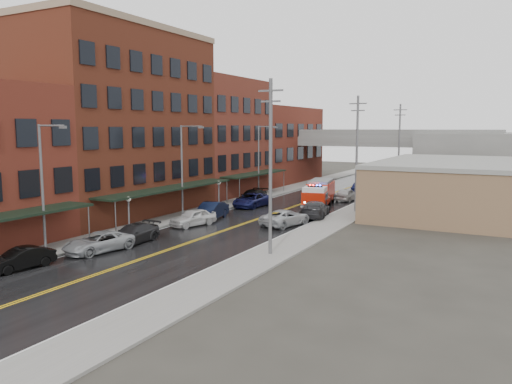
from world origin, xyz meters
The scene contains 34 objects.
ground centered at (0.00, 0.00, 0.00)m, with size 220.00×220.00×0.00m, color #2D2B26.
road centered at (0.00, 30.00, 0.01)m, with size 11.00×160.00×0.02m, color black.
sidewalk_left centered at (-7.30, 30.00, 0.07)m, with size 3.00×160.00×0.15m, color slate.
sidewalk_right centered at (7.30, 30.00, 0.07)m, with size 3.00×160.00×0.15m, color slate.
curb_left centered at (-5.65, 30.00, 0.07)m, with size 0.30×160.00×0.15m, color gray.
curb_right centered at (5.65, 30.00, 0.07)m, with size 0.30×160.00×0.15m, color gray.
brick_building_b centered at (-13.30, 23.00, 9.00)m, with size 9.00×20.00×18.00m, color #572417.
brick_building_c centered at (-13.30, 40.50, 7.50)m, with size 9.00×15.00×15.00m, color maroon.
brick_building_far centered at (-13.30, 58.00, 6.00)m, with size 9.00×20.00×12.00m, color maroon.
tan_building centered at (16.00, 40.00, 2.50)m, with size 14.00×22.00×5.00m, color #8C6D4B.
right_far_block centered at (18.00, 70.00, 4.00)m, with size 18.00×30.00×8.00m, color slate.
awning_1 centered at (-7.49, 23.00, 2.99)m, with size 2.60×18.00×3.09m.
awning_2 centered at (-7.49, 40.50, 2.99)m, with size 2.60×13.00×3.09m.
globe_lamp_1 centered at (-6.40, 16.00, 2.31)m, with size 0.44×0.44×3.12m.
globe_lamp_2 centered at (-6.40, 30.00, 2.31)m, with size 0.44×0.44×3.12m.
street_lamp_0 centered at (-6.55, 8.00, 5.19)m, with size 2.64×0.22×9.00m.
street_lamp_1 centered at (-6.55, 24.00, 5.19)m, with size 2.64×0.22×9.00m.
street_lamp_2 centered at (-6.55, 40.00, 5.19)m, with size 2.64×0.22×9.00m.
utility_pole_0 centered at (7.20, 15.00, 6.31)m, with size 1.80×0.24×12.00m.
utility_pole_1 centered at (7.20, 35.00, 6.31)m, with size 1.80×0.24×12.00m.
utility_pole_2 centered at (7.20, 55.00, 6.31)m, with size 1.80×0.24×12.00m.
overpass centered at (0.00, 62.00, 5.99)m, with size 40.00×10.00×7.50m.
fire_truck centered at (2.32, 37.24, 1.56)m, with size 4.32×8.21×2.87m.
parked_car_left_1 centered at (-5.00, 4.70, 0.68)m, with size 1.43×4.12×1.36m, color black.
parked_car_left_2 centered at (-4.01, 10.20, 0.71)m, with size 2.34×5.08×1.41m, color #999CA0.
parked_car_left_3 centered at (-3.74, 13.46, 0.71)m, with size 2.00×4.91×1.43m, color black.
parked_car_left_4 centered at (-3.60, 21.20, 0.76)m, with size 1.80×4.49×1.53m, color silver.
parked_car_left_5 centered at (-3.93, 24.57, 0.83)m, with size 1.75×5.03×1.66m, color black.
parked_car_left_6 centered at (-4.05, 33.20, 0.76)m, with size 2.52×5.47×1.52m, color #121545.
parked_car_left_7 centered at (-5.00, 34.99, 0.82)m, with size 2.30×5.66×1.64m, color black.
parked_car_right_0 centered at (3.68, 25.21, 0.74)m, with size 2.44×5.30×1.47m, color #A8ACB0.
parked_car_right_1 centered at (4.54, 30.33, 0.83)m, with size 2.32×5.70×1.65m, color #262629.
parked_car_right_2 centered at (3.83, 42.68, 0.77)m, with size 1.82×4.52×1.54m, color #B2B2B2.
parked_car_right_3 centered at (3.98, 48.91, 0.83)m, with size 1.77×5.06×1.67m, color black.
Camera 1 is at (22.06, -15.10, 8.75)m, focal length 35.00 mm.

